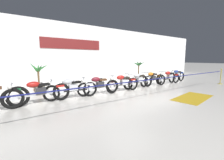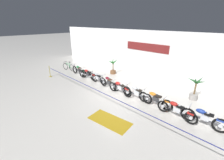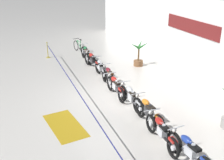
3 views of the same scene
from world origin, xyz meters
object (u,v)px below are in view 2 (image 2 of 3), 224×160
object	(u,v)px
motorcycle_silver_5	(137,93)
motorcycle_orange_6	(155,99)
motorcycle_silver_2	(98,78)
motorcycle_red_1	(88,75)
motorcycle_blue_8	(203,118)
motorcycle_red_7	(176,110)
bicycle	(69,67)
potted_palm_left_of_row	(195,90)
motorcycle_maroon_3	(109,82)
motorcycle_red_4	(120,88)
motorcycle_green_0	(79,71)
floor_banner	(110,121)
potted_palm_right_of_row	(113,68)
stanchion_far_left	(84,86)

from	to	relation	value
motorcycle_silver_5	motorcycle_orange_6	bearing A→B (deg)	4.16
motorcycle_silver_2	motorcycle_red_1	bearing A→B (deg)	-177.65
motorcycle_silver_5	motorcycle_blue_8	world-z (taller)	motorcycle_blue_8
motorcycle_red_7	bicycle	distance (m)	11.71
motorcycle_silver_5	potted_palm_left_of_row	xyz separation A→B (m)	(2.72, 2.72, 0.23)
motorcycle_silver_2	motorcycle_orange_6	xyz separation A→B (m)	(5.32, 0.09, -0.00)
motorcycle_maroon_3	motorcycle_red_4	distance (m)	1.34
motorcycle_maroon_3	motorcycle_silver_5	bearing A→B (deg)	-0.27
motorcycle_orange_6	potted_palm_left_of_row	xyz separation A→B (m)	(1.42, 2.62, 0.22)
motorcycle_maroon_3	motorcycle_silver_5	world-z (taller)	motorcycle_silver_5
motorcycle_blue_8	motorcycle_green_0	bearing A→B (deg)	-179.71
motorcycle_orange_6	motorcycle_red_1	bearing A→B (deg)	-178.73
motorcycle_maroon_3	floor_banner	bearing A→B (deg)	-43.56
motorcycle_red_7	motorcycle_blue_8	size ratio (longest dim) A/B	1.04
motorcycle_blue_8	potted_palm_left_of_row	bearing A→B (deg)	115.66
motorcycle_red_7	motorcycle_silver_2	bearing A→B (deg)	178.68
motorcycle_red_1	potted_palm_right_of_row	size ratio (longest dim) A/B	1.53
motorcycle_blue_8	potted_palm_left_of_row	size ratio (longest dim) A/B	1.34
motorcycle_orange_6	bicycle	size ratio (longest dim) A/B	1.32
potted_palm_right_of_row	motorcycle_red_1	bearing A→B (deg)	-99.38
motorcycle_orange_6	bicycle	xyz separation A→B (m)	(-10.28, 0.02, -0.08)
motorcycle_green_0	potted_palm_left_of_row	xyz separation A→B (m)	(9.53, 2.72, 0.21)
motorcycle_maroon_3	motorcycle_red_7	distance (m)	5.39
motorcycle_red_1	stanchion_far_left	distance (m)	3.19
stanchion_far_left	floor_banner	xyz separation A→B (m)	(3.36, -0.78, -0.76)
bicycle	motorcycle_green_0	bearing A→B (deg)	-2.97
motorcycle_green_0	motorcycle_blue_8	world-z (taller)	motorcycle_green_0
motorcycle_red_1	motorcycle_silver_5	bearing A→B (deg)	0.56
potted_palm_left_of_row	bicycle	bearing A→B (deg)	-167.44
motorcycle_red_7	potted_palm_left_of_row	world-z (taller)	potted_palm_left_of_row
motorcycle_orange_6	motorcycle_red_7	world-z (taller)	motorcycle_orange_6
motorcycle_maroon_3	motorcycle_red_7	bearing A→B (deg)	-1.78
stanchion_far_left	floor_banner	world-z (taller)	stanchion_far_left
motorcycle_blue_8	motorcycle_silver_2	bearing A→B (deg)	-179.61
motorcycle_maroon_3	motorcycle_red_7	world-z (taller)	motorcycle_red_7
motorcycle_green_0	motorcycle_red_1	size ratio (longest dim) A/B	0.99
motorcycle_red_1	bicycle	distance (m)	3.67
motorcycle_silver_2	motorcycle_red_4	size ratio (longest dim) A/B	1.10
potted_palm_right_of_row	motorcycle_silver_5	bearing A→B (deg)	-29.07
motorcycle_silver_5	stanchion_far_left	world-z (taller)	stanchion_far_left
motorcycle_silver_5	motorcycle_blue_8	distance (m)	4.00
motorcycle_maroon_3	floor_banner	size ratio (longest dim) A/B	0.97
motorcycle_silver_2	motorcycle_red_7	xyz separation A→B (m)	(6.75, -0.16, 0.00)
motorcycle_green_0	motorcycle_orange_6	size ratio (longest dim) A/B	1.06
motorcycle_red_1	motorcycle_silver_5	xyz separation A→B (m)	(5.31, 0.05, -0.01)
motorcycle_blue_8	motorcycle_red_7	bearing A→B (deg)	-170.58
potted_palm_right_of_row	floor_banner	bearing A→B (deg)	-46.77
motorcycle_red_1	motorcycle_silver_2	distance (m)	1.30
stanchion_far_left	floor_banner	distance (m)	3.53
motorcycle_blue_8	potted_palm_left_of_row	xyz separation A→B (m)	(-1.28, 2.66, 0.20)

